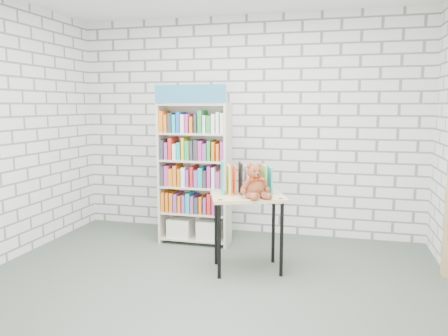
# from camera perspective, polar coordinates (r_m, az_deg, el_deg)

# --- Properties ---
(ground) EXTENTS (4.50, 4.50, 0.00)m
(ground) POSITION_cam_1_polar(r_m,az_deg,el_deg) (4.11, -3.03, -15.79)
(ground) COLOR #445043
(ground) RESTS_ON ground
(room_shell) EXTENTS (4.52, 4.02, 2.81)m
(room_shell) POSITION_cam_1_polar(r_m,az_deg,el_deg) (3.76, -3.24, 9.92)
(room_shell) COLOR silver
(room_shell) RESTS_ON ground
(bookshelf) EXTENTS (0.85, 0.33, 1.90)m
(bookshelf) POSITION_cam_1_polar(r_m,az_deg,el_deg) (5.26, -3.80, -0.59)
(bookshelf) COLOR beige
(bookshelf) RESTS_ON ground
(display_table) EXTENTS (0.85, 0.71, 0.78)m
(display_table) POSITION_cam_1_polar(r_m,az_deg,el_deg) (4.40, 3.13, -4.98)
(display_table) COLOR tan
(display_table) RESTS_ON ground
(table_books) EXTENTS (0.55, 0.38, 0.30)m
(table_books) POSITION_cam_1_polar(r_m,az_deg,el_deg) (4.46, 2.94, -1.39)
(table_books) COLOR #2BAEBD
(table_books) RESTS_ON display_table
(teddy_bear) EXTENTS (0.32, 0.31, 0.34)m
(teddy_bear) POSITION_cam_1_polar(r_m,az_deg,el_deg) (4.25, 4.07, -2.10)
(teddy_bear) COLOR brown
(teddy_bear) RESTS_ON display_table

